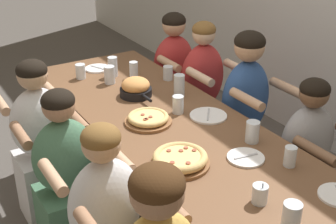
# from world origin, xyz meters

# --- Properties ---
(ground_plane) EXTENTS (18.00, 18.00, 0.00)m
(ground_plane) POSITION_xyz_m (0.00, 0.00, 0.00)
(ground_plane) COLOR #514C47
(ground_plane) RESTS_ON ground
(dining_table) EXTENTS (2.53, 0.86, 0.77)m
(dining_table) POSITION_xyz_m (0.00, 0.00, 0.70)
(dining_table) COLOR brown
(dining_table) RESTS_ON ground
(pizza_board_main) EXTENTS (0.30, 0.30, 0.06)m
(pizza_board_main) POSITION_xyz_m (0.47, -0.21, 0.81)
(pizza_board_main) COLOR brown
(pizza_board_main) RESTS_ON dining_table
(pizza_board_second) EXTENTS (0.28, 0.28, 0.05)m
(pizza_board_second) POSITION_xyz_m (-0.02, -0.12, 0.80)
(pizza_board_second) COLOR brown
(pizza_board_second) RESTS_ON dining_table
(skillet_bowl) EXTENTS (0.31, 0.22, 0.13)m
(skillet_bowl) POSITION_xyz_m (-0.41, -0.00, 0.83)
(skillet_bowl) COLOR black
(skillet_bowl) RESTS_ON dining_table
(empty_plate_a) EXTENTS (0.20, 0.20, 0.02)m
(empty_plate_a) POSITION_xyz_m (0.59, 0.11, 0.78)
(empty_plate_a) COLOR white
(empty_plate_a) RESTS_ON dining_table
(empty_plate_c) EXTENTS (0.19, 0.19, 0.02)m
(empty_plate_c) POSITION_xyz_m (-1.01, -0.02, 0.78)
(empty_plate_c) COLOR white
(empty_plate_c) RESTS_ON dining_table
(empty_plate_d) EXTENTS (0.23, 0.23, 0.02)m
(empty_plate_d) POSITION_xyz_m (0.10, 0.23, 0.78)
(empty_plate_d) COLOR white
(empty_plate_d) RESTS_ON dining_table
(cocktail_glass_blue) EXTENTS (0.07, 0.07, 0.11)m
(cocktail_glass_blue) POSITION_xyz_m (0.91, -0.08, 0.81)
(cocktail_glass_blue) COLOR silver
(cocktail_glass_blue) RESTS_ON dining_table
(drinking_glass_a) EXTENTS (0.07, 0.07, 0.10)m
(drinking_glass_a) POSITION_xyz_m (-0.55, 0.34, 0.82)
(drinking_glass_a) COLOR silver
(drinking_glass_a) RESTS_ON dining_table
(drinking_glass_b) EXTENTS (0.06, 0.06, 0.12)m
(drinking_glass_b) POSITION_xyz_m (-0.71, 0.14, 0.83)
(drinking_glass_b) COLOR silver
(drinking_glass_b) RESTS_ON dining_table
(drinking_glass_c) EXTENTS (0.07, 0.07, 0.15)m
(drinking_glass_c) POSITION_xyz_m (-0.26, 0.25, 0.85)
(drinking_glass_c) COLOR silver
(drinking_glass_c) RESTS_ON dining_table
(drinking_glass_d) EXTENTS (0.07, 0.07, 0.11)m
(drinking_glass_d) POSITION_xyz_m (-0.90, -0.20, 0.82)
(drinking_glass_d) COLOR silver
(drinking_glass_d) RESTS_ON dining_table
(drinking_glass_e) EXTENTS (0.06, 0.06, 0.11)m
(drinking_glass_e) POSITION_xyz_m (0.76, 0.26, 0.82)
(drinking_glass_e) COLOR silver
(drinking_glass_e) RESTS_ON dining_table
(drinking_glass_f) EXTENTS (0.07, 0.07, 0.11)m
(drinking_glass_f) POSITION_xyz_m (-0.05, 0.10, 0.83)
(drinking_glass_f) COLOR silver
(drinking_glass_f) RESTS_ON dining_table
(drinking_glass_g) EXTENTS (0.08, 0.08, 0.13)m
(drinking_glass_g) POSITION_xyz_m (-0.71, -0.06, 0.83)
(drinking_glass_g) COLOR silver
(drinking_glass_g) RESTS_ON dining_table
(drinking_glass_h) EXTENTS (0.07, 0.07, 0.15)m
(drinking_glass_h) POSITION_xyz_m (-0.82, 0.02, 0.85)
(drinking_glass_h) COLOR silver
(drinking_glass_h) RESTS_ON dining_table
(drinking_glass_i) EXTENTS (0.08, 0.08, 0.12)m
(drinking_glass_i) POSITION_xyz_m (0.47, 0.25, 0.83)
(drinking_glass_i) COLOR silver
(drinking_glass_i) RESTS_ON dining_table
(drinking_glass_j) EXTENTS (0.08, 0.08, 0.13)m
(drinking_glass_j) POSITION_xyz_m (1.12, -0.09, 0.83)
(drinking_glass_j) COLOR silver
(drinking_glass_j) RESTS_ON dining_table
(diner_far_center) EXTENTS (0.51, 0.40, 1.21)m
(diner_far_center) POSITION_xyz_m (-0.04, 0.65, 0.56)
(diner_far_center) COLOR #2D5193
(diner_far_center) RESTS_ON ground
(diner_near_midleft) EXTENTS (0.51, 0.40, 1.12)m
(diner_near_midleft) POSITION_xyz_m (-0.51, -0.65, 0.51)
(diner_near_midleft) COLOR silver
(diner_near_midleft) RESTS_ON ground
(diner_near_center) EXTENTS (0.51, 0.40, 1.10)m
(diner_near_center) POSITION_xyz_m (-0.05, -0.65, 0.50)
(diner_near_center) COLOR #477556
(diner_near_center) RESTS_ON ground
(diner_far_midright) EXTENTS (0.51, 0.40, 1.08)m
(diner_far_midright) POSITION_xyz_m (0.53, 0.65, 0.49)
(diner_far_midright) COLOR #99999E
(diner_far_midright) RESTS_ON ground
(diner_far_left) EXTENTS (0.51, 0.40, 1.14)m
(diner_far_left) POSITION_xyz_m (-0.96, 0.65, 0.52)
(diner_far_left) COLOR #B22D2D
(diner_far_left) RESTS_ON ground
(diner_far_midleft) EXTENTS (0.51, 0.40, 1.16)m
(diner_far_midleft) POSITION_xyz_m (-0.55, 0.65, 0.52)
(diner_far_midleft) COLOR #B22D2D
(diner_far_midleft) RESTS_ON ground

